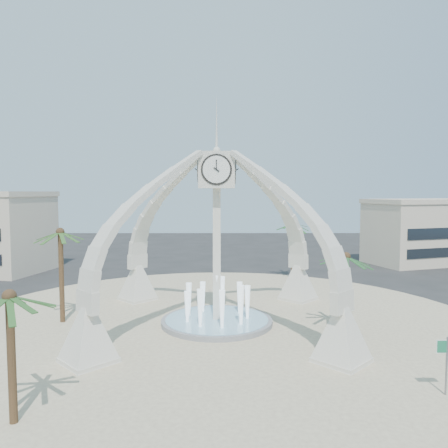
{
  "coord_description": "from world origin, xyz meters",
  "views": [
    {
      "loc": [
        0.44,
        -30.82,
        9.55
      ],
      "look_at": [
        0.52,
        2.0,
        7.12
      ],
      "focal_mm": 35.0,
      "sensor_mm": 36.0,
      "label": 1
    }
  ],
  "objects_px": {
    "fountain": "(217,321)",
    "palm_east": "(346,258)",
    "palm_west": "(60,234)",
    "clock_tower": "(217,235)",
    "palm_south": "(9,298)",
    "palm_north": "(293,224)",
    "street_sign": "(447,354)"
  },
  "relations": [
    {
      "from": "fountain",
      "to": "palm_east",
      "type": "distance_m",
      "value": 10.14
    },
    {
      "from": "palm_west",
      "to": "clock_tower",
      "type": "bearing_deg",
      "value": -2.53
    },
    {
      "from": "clock_tower",
      "to": "palm_south",
      "type": "distance_m",
      "value": 15.83
    },
    {
      "from": "palm_south",
      "to": "palm_east",
      "type": "bearing_deg",
      "value": 34.35
    },
    {
      "from": "fountain",
      "to": "palm_south",
      "type": "distance_m",
      "value": 16.55
    },
    {
      "from": "fountain",
      "to": "palm_north",
      "type": "distance_m",
      "value": 18.9
    },
    {
      "from": "palm_north",
      "to": "street_sign",
      "type": "relative_size",
      "value": 2.43
    },
    {
      "from": "fountain",
      "to": "palm_east",
      "type": "height_order",
      "value": "palm_east"
    },
    {
      "from": "clock_tower",
      "to": "palm_south",
      "type": "height_order",
      "value": "clock_tower"
    },
    {
      "from": "clock_tower",
      "to": "fountain",
      "type": "bearing_deg",
      "value": 90.0
    },
    {
      "from": "clock_tower",
      "to": "palm_north",
      "type": "bearing_deg",
      "value": 63.52
    },
    {
      "from": "palm_north",
      "to": "palm_west",
      "type": "bearing_deg",
      "value": -141.06
    },
    {
      "from": "palm_west",
      "to": "palm_north",
      "type": "height_order",
      "value": "palm_west"
    },
    {
      "from": "palm_west",
      "to": "palm_east",
      "type": "bearing_deg",
      "value": -7.07
    },
    {
      "from": "palm_east",
      "to": "palm_north",
      "type": "xyz_separation_m",
      "value": [
        -0.65,
        18.09,
        0.89
      ]
    },
    {
      "from": "fountain",
      "to": "clock_tower",
      "type": "bearing_deg",
      "value": -90.0
    },
    {
      "from": "palm_east",
      "to": "palm_north",
      "type": "relative_size",
      "value": 0.86
    },
    {
      "from": "fountain",
      "to": "street_sign",
      "type": "distance_m",
      "value": 15.61
    },
    {
      "from": "fountain",
      "to": "palm_north",
      "type": "bearing_deg",
      "value": 63.52
    },
    {
      "from": "clock_tower",
      "to": "palm_south",
      "type": "relative_size",
      "value": 2.98
    },
    {
      "from": "palm_west",
      "to": "palm_south",
      "type": "bearing_deg",
      "value": -77.44
    },
    {
      "from": "palm_east",
      "to": "palm_north",
      "type": "distance_m",
      "value": 18.12
    },
    {
      "from": "palm_south",
      "to": "street_sign",
      "type": "bearing_deg",
      "value": 7.24
    },
    {
      "from": "palm_east",
      "to": "palm_south",
      "type": "height_order",
      "value": "palm_south"
    },
    {
      "from": "palm_south",
      "to": "clock_tower",
      "type": "bearing_deg",
      "value": 58.78
    },
    {
      "from": "palm_east",
      "to": "street_sign",
      "type": "height_order",
      "value": "palm_east"
    },
    {
      "from": "palm_west",
      "to": "palm_north",
      "type": "distance_m",
      "value": 24.85
    },
    {
      "from": "palm_east",
      "to": "palm_south",
      "type": "xyz_separation_m",
      "value": [
        -16.85,
        -11.52,
        0.11
      ]
    },
    {
      "from": "palm_east",
      "to": "palm_south",
      "type": "bearing_deg",
      "value": -145.65
    },
    {
      "from": "street_sign",
      "to": "palm_north",
      "type": "bearing_deg",
      "value": 94.37
    },
    {
      "from": "clock_tower",
      "to": "palm_west",
      "type": "distance_m",
      "value": 11.31
    },
    {
      "from": "fountain",
      "to": "palm_west",
      "type": "relative_size",
      "value": 1.08
    }
  ]
}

